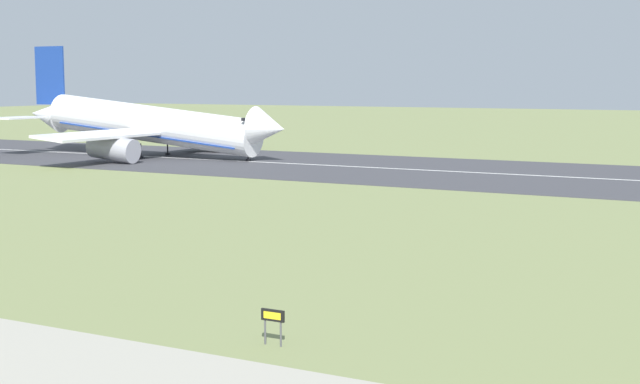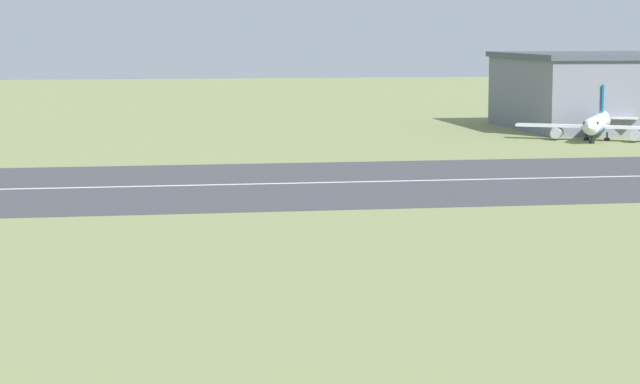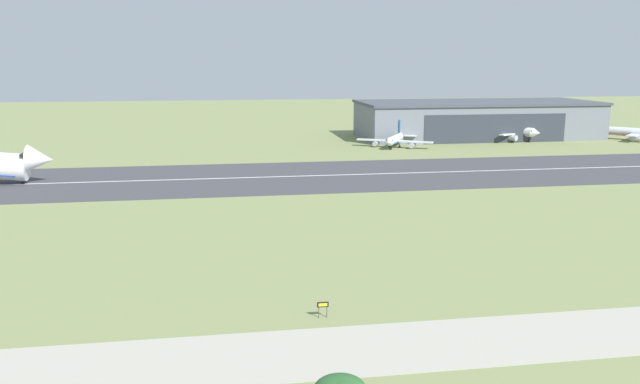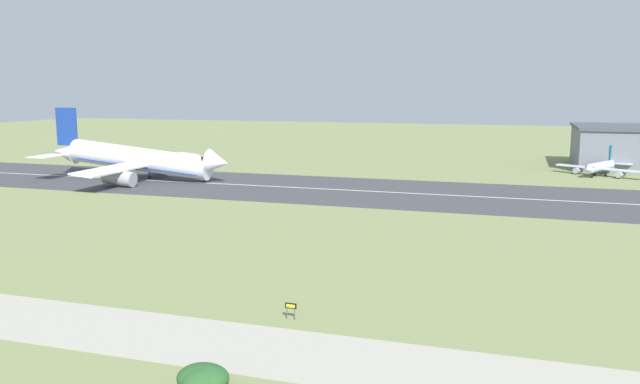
% 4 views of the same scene
% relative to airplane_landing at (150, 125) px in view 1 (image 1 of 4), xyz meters
% --- Properties ---
extents(airplane_landing, '(52.63, 50.52, 18.62)m').
position_rel_airplane_landing_xyz_m(airplane_landing, '(0.00, 0.00, 0.00)').
color(airplane_landing, white).
rests_on(airplane_landing, ground_plane).
extents(runway_sign, '(1.24, 0.13, 1.75)m').
position_rel_airplane_landing_xyz_m(runway_sign, '(72.73, -82.54, -3.97)').
color(runway_sign, '#4C4C51').
rests_on(runway_sign, ground_plane).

